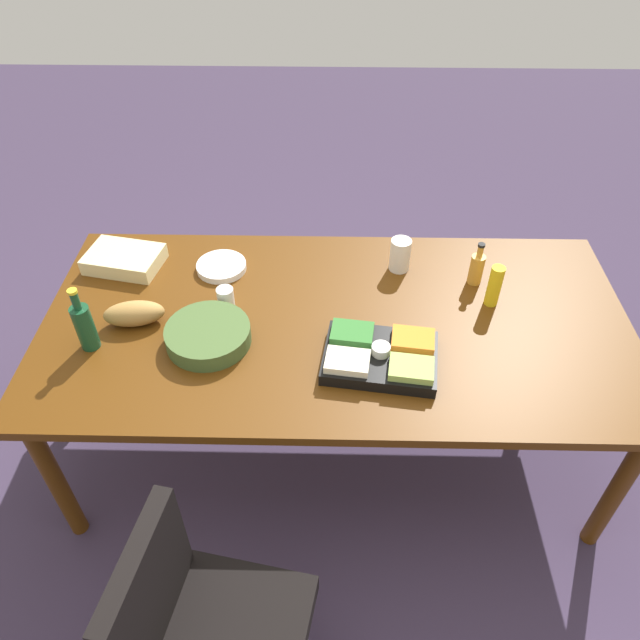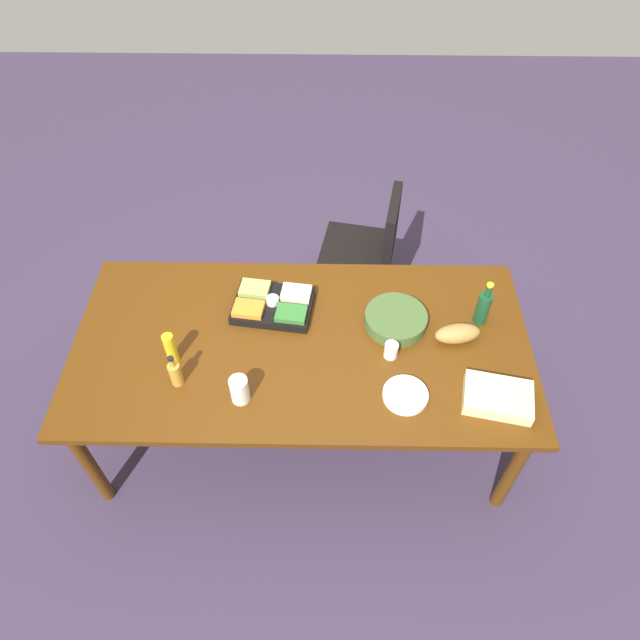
{
  "view_description": "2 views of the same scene",
  "coord_description": "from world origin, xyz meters",
  "px_view_note": "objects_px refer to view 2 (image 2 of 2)",
  "views": [
    {
      "loc": [
        0.03,
        1.8,
        2.45
      ],
      "look_at": [
        0.06,
        0.07,
        0.86
      ],
      "focal_mm": 33.85,
      "sensor_mm": 36.0,
      "label": 1
    },
    {
      "loc": [
        0.13,
        -1.85,
        3.14
      ],
      "look_at": [
        0.09,
        0.09,
        0.86
      ],
      "focal_mm": 32.2,
      "sensor_mm": 36.0,
      "label": 2
    }
  ],
  "objects_px": {
    "salad_bowl": "(396,320)",
    "mayo_jar": "(239,390)",
    "mustard_bottle": "(171,348)",
    "veggie_tray": "(273,304)",
    "office_chair": "(363,261)",
    "conference_table": "(302,350)",
    "paper_cup": "(391,350)",
    "sheet_cake": "(498,397)",
    "paper_plate_stack": "(405,395)",
    "wine_bottle": "(483,307)",
    "dressing_bottle": "(175,373)",
    "bread_loaf": "(458,334)"
  },
  "relations": [
    {
      "from": "wine_bottle",
      "to": "salad_bowl",
      "type": "distance_m",
      "value": 0.46
    },
    {
      "from": "bread_loaf",
      "to": "dressing_bottle",
      "type": "distance_m",
      "value": 1.44
    },
    {
      "from": "bread_loaf",
      "to": "paper_cup",
      "type": "xyz_separation_m",
      "value": [
        -0.35,
        -0.11,
        -0.01
      ]
    },
    {
      "from": "dressing_bottle",
      "to": "paper_cup",
      "type": "xyz_separation_m",
      "value": [
        1.06,
        0.18,
        -0.03
      ]
    },
    {
      "from": "office_chair",
      "to": "sheet_cake",
      "type": "xyz_separation_m",
      "value": [
        0.57,
        -1.43,
        0.48
      ]
    },
    {
      "from": "conference_table",
      "to": "paper_cup",
      "type": "relative_size",
      "value": 26.48
    },
    {
      "from": "office_chair",
      "to": "veggie_tray",
      "type": "relative_size",
      "value": 1.96
    },
    {
      "from": "wine_bottle",
      "to": "paper_plate_stack",
      "type": "distance_m",
      "value": 0.66
    },
    {
      "from": "office_chair",
      "to": "bread_loaf",
      "type": "distance_m",
      "value": 1.24
    },
    {
      "from": "paper_plate_stack",
      "to": "paper_cup",
      "type": "relative_size",
      "value": 2.44
    },
    {
      "from": "dressing_bottle",
      "to": "salad_bowl",
      "type": "relative_size",
      "value": 0.61
    },
    {
      "from": "mustard_bottle",
      "to": "paper_plate_stack",
      "type": "xyz_separation_m",
      "value": [
        1.16,
        -0.21,
        -0.08
      ]
    },
    {
      "from": "mustard_bottle",
      "to": "mayo_jar",
      "type": "xyz_separation_m",
      "value": [
        0.37,
        -0.23,
        -0.02
      ]
    },
    {
      "from": "mustard_bottle",
      "to": "dressing_bottle",
      "type": "xyz_separation_m",
      "value": [
        0.05,
        -0.14,
        -0.02
      ]
    },
    {
      "from": "wine_bottle",
      "to": "bread_loaf",
      "type": "bearing_deg",
      "value": -136.77
    },
    {
      "from": "conference_table",
      "to": "paper_plate_stack",
      "type": "bearing_deg",
      "value": -32.4
    },
    {
      "from": "conference_table",
      "to": "dressing_bottle",
      "type": "height_order",
      "value": "dressing_bottle"
    },
    {
      "from": "conference_table",
      "to": "paper_plate_stack",
      "type": "xyz_separation_m",
      "value": [
        0.51,
        -0.33,
        0.08
      ]
    },
    {
      "from": "mayo_jar",
      "to": "paper_cup",
      "type": "xyz_separation_m",
      "value": [
        0.74,
        0.27,
        -0.03
      ]
    },
    {
      "from": "mustard_bottle",
      "to": "salad_bowl",
      "type": "bearing_deg",
      "value": 12.59
    },
    {
      "from": "salad_bowl",
      "to": "mayo_jar",
      "type": "height_order",
      "value": "mayo_jar"
    },
    {
      "from": "wine_bottle",
      "to": "veggie_tray",
      "type": "bearing_deg",
      "value": 176.64
    },
    {
      "from": "mustard_bottle",
      "to": "mayo_jar",
      "type": "bearing_deg",
      "value": -32.0
    },
    {
      "from": "salad_bowl",
      "to": "paper_cup",
      "type": "xyz_separation_m",
      "value": [
        -0.04,
        -0.21,
        0.01
      ]
    },
    {
      "from": "mustard_bottle",
      "to": "wine_bottle",
      "type": "bearing_deg",
      "value": 10.18
    },
    {
      "from": "salad_bowl",
      "to": "veggie_tray",
      "type": "xyz_separation_m",
      "value": [
        -0.66,
        0.1,
        0.0
      ]
    },
    {
      "from": "dressing_bottle",
      "to": "bread_loaf",
      "type": "bearing_deg",
      "value": 11.75
    },
    {
      "from": "salad_bowl",
      "to": "sheet_cake",
      "type": "height_order",
      "value": "salad_bowl"
    },
    {
      "from": "mustard_bottle",
      "to": "mayo_jar",
      "type": "height_order",
      "value": "mustard_bottle"
    },
    {
      "from": "salad_bowl",
      "to": "paper_cup",
      "type": "height_order",
      "value": "paper_cup"
    },
    {
      "from": "office_chair",
      "to": "mustard_bottle",
      "type": "xyz_separation_m",
      "value": [
        -1.03,
        -1.2,
        0.54
      ]
    },
    {
      "from": "conference_table",
      "to": "veggie_tray",
      "type": "distance_m",
      "value": 0.3
    },
    {
      "from": "veggie_tray",
      "to": "mayo_jar",
      "type": "relative_size",
      "value": 3.03
    },
    {
      "from": "office_chair",
      "to": "bread_loaf",
      "type": "bearing_deg",
      "value": -67.95
    },
    {
      "from": "veggie_tray",
      "to": "mayo_jar",
      "type": "distance_m",
      "value": 0.59
    },
    {
      "from": "wine_bottle",
      "to": "dressing_bottle",
      "type": "distance_m",
      "value": 1.61
    },
    {
      "from": "mustard_bottle",
      "to": "sheet_cake",
      "type": "distance_m",
      "value": 1.61
    },
    {
      "from": "wine_bottle",
      "to": "paper_plate_stack",
      "type": "height_order",
      "value": "wine_bottle"
    },
    {
      "from": "sheet_cake",
      "to": "paper_plate_stack",
      "type": "bearing_deg",
      "value": 177.48
    },
    {
      "from": "veggie_tray",
      "to": "dressing_bottle",
      "type": "bearing_deg",
      "value": -131.5
    },
    {
      "from": "wine_bottle",
      "to": "sheet_cake",
      "type": "relative_size",
      "value": 0.88
    },
    {
      "from": "conference_table",
      "to": "bread_loaf",
      "type": "distance_m",
      "value": 0.82
    },
    {
      "from": "veggie_tray",
      "to": "mayo_jar",
      "type": "height_order",
      "value": "mayo_jar"
    },
    {
      "from": "dressing_bottle",
      "to": "paper_plate_stack",
      "type": "xyz_separation_m",
      "value": [
        1.11,
        -0.07,
        -0.06
      ]
    },
    {
      "from": "dressing_bottle",
      "to": "paper_plate_stack",
      "type": "height_order",
      "value": "dressing_bottle"
    },
    {
      "from": "dressing_bottle",
      "to": "salad_bowl",
      "type": "xyz_separation_m",
      "value": [
        1.09,
        0.39,
        -0.04
      ]
    },
    {
      "from": "bread_loaf",
      "to": "paper_cup",
      "type": "bearing_deg",
      "value": -162.51
    },
    {
      "from": "salad_bowl",
      "to": "veggie_tray",
      "type": "bearing_deg",
      "value": 171.66
    },
    {
      "from": "bread_loaf",
      "to": "salad_bowl",
      "type": "xyz_separation_m",
      "value": [
        -0.31,
        0.1,
        -0.01
      ]
    },
    {
      "from": "mustard_bottle",
      "to": "mayo_jar",
      "type": "relative_size",
      "value": 1.23
    }
  ]
}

